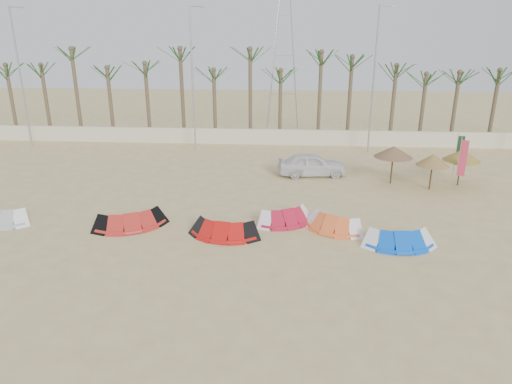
# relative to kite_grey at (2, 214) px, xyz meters

# --- Properties ---
(ground) EXTENTS (120.00, 120.00, 0.00)m
(ground) POSITION_rel_kite_grey_xyz_m (12.77, -4.17, -0.42)
(ground) COLOR #D2C07D
(ground) RESTS_ON ground
(boundary_wall) EXTENTS (60.00, 0.30, 1.30)m
(boundary_wall) POSITION_rel_kite_grey_xyz_m (12.77, 17.83, 0.23)
(boundary_wall) COLOR beige
(boundary_wall) RESTS_ON ground
(palm_line) EXTENTS (52.00, 4.00, 7.70)m
(palm_line) POSITION_rel_kite_grey_xyz_m (13.43, 19.33, 6.03)
(palm_line) COLOR brown
(palm_line) RESTS_ON ground
(lamp_a) EXTENTS (1.25, 0.14, 11.00)m
(lamp_a) POSITION_rel_kite_grey_xyz_m (-7.20, 15.83, 5.35)
(lamp_a) COLOR #A5A8AD
(lamp_a) RESTS_ON ground
(lamp_b) EXTENTS (1.25, 0.14, 11.00)m
(lamp_b) POSITION_rel_kite_grey_xyz_m (6.80, 15.83, 5.35)
(lamp_b) COLOR #A5A8AD
(lamp_b) RESTS_ON ground
(lamp_c) EXTENTS (1.25, 0.14, 11.00)m
(lamp_c) POSITION_rel_kite_grey_xyz_m (20.80, 15.83, 5.35)
(lamp_c) COLOR #A5A8AD
(lamp_c) RESTS_ON ground
(pylon) EXTENTS (3.00, 3.00, 14.00)m
(pylon) POSITION_rel_kite_grey_xyz_m (13.77, 23.83, -0.42)
(pylon) COLOR #A5A8AD
(pylon) RESTS_ON ground
(kite_grey) EXTENTS (3.11, 1.65, 0.90)m
(kite_grey) POSITION_rel_kite_grey_xyz_m (0.00, 0.00, 0.00)
(kite_grey) COLOR #A5A7AB
(kite_grey) RESTS_ON ground
(kite_red_left) EXTENTS (3.95, 2.79, 0.90)m
(kite_red_left) POSITION_rel_kite_grey_xyz_m (6.72, 0.11, 0.00)
(kite_red_left) COLOR red
(kite_red_left) RESTS_ON ground
(kite_red_mid) EXTENTS (3.48, 1.98, 0.90)m
(kite_red_mid) POSITION_rel_kite_grey_xyz_m (11.45, -0.64, 0.00)
(kite_red_mid) COLOR red
(kite_red_mid) RESTS_ON ground
(kite_red_right) EXTENTS (3.40, 2.52, 0.90)m
(kite_red_right) POSITION_rel_kite_grey_xyz_m (14.38, 1.08, -0.00)
(kite_red_right) COLOR #B61732
(kite_red_right) RESTS_ON ground
(kite_orange) EXTENTS (3.44, 2.61, 0.90)m
(kite_orange) POSITION_rel_kite_grey_xyz_m (16.61, 0.39, -0.00)
(kite_orange) COLOR orange
(kite_orange) RESTS_ON ground
(kite_blue) EXTENTS (3.26, 1.69, 0.90)m
(kite_blue) POSITION_rel_kite_grey_xyz_m (19.45, -1.14, 0.00)
(kite_blue) COLOR blue
(kite_blue) RESTS_ON ground
(parasol_left) EXTENTS (2.39, 2.39, 2.43)m
(parasol_left) POSITION_rel_kite_grey_xyz_m (20.94, 7.77, 1.65)
(parasol_left) COLOR #4C331E
(parasol_left) RESTS_ON ground
(parasol_mid) EXTENTS (1.96, 1.96, 2.22)m
(parasol_mid) POSITION_rel_kite_grey_xyz_m (23.08, 6.77, 1.44)
(parasol_mid) COLOR #4C331E
(parasol_mid) RESTS_ON ground
(parasol_right) EXTENTS (2.26, 2.26, 2.29)m
(parasol_right) POSITION_rel_kite_grey_xyz_m (25.09, 7.72, 1.52)
(parasol_right) COLOR #4C331E
(parasol_right) RESTS_ON ground
(flag_pink) EXTENTS (0.44, 0.18, 3.34)m
(flag_pink) POSITION_rel_kite_grey_xyz_m (24.68, 6.59, 1.56)
(flag_pink) COLOR #A5A8AD
(flag_pink) RESTS_ON ground
(flag_green) EXTENTS (0.45, 0.07, 2.97)m
(flag_green) POSITION_rel_kite_grey_xyz_m (25.44, 9.28, 1.35)
(flag_green) COLOR #A5A8AD
(flag_green) RESTS_ON ground
(car) EXTENTS (4.68, 2.31, 1.53)m
(car) POSITION_rel_kite_grey_xyz_m (15.98, 9.12, 0.35)
(car) COLOR silver
(car) RESTS_ON ground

